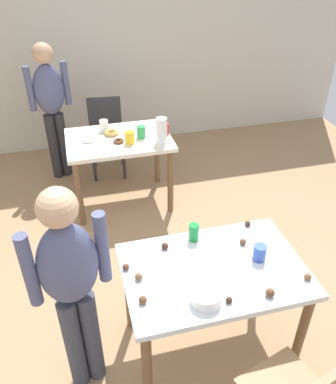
% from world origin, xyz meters
% --- Properties ---
extents(ground_plane, '(6.40, 6.40, 0.00)m').
position_xyz_m(ground_plane, '(0.00, 0.00, 0.00)').
color(ground_plane, '#9E7A56').
extents(wall_back, '(6.40, 0.10, 2.60)m').
position_xyz_m(wall_back, '(0.00, 3.20, 1.30)').
color(wall_back, beige).
rests_on(wall_back, ground_plane).
extents(dining_table_near, '(1.10, 0.74, 0.75)m').
position_xyz_m(dining_table_near, '(0.12, -0.22, 0.64)').
color(dining_table_near, silver).
rests_on(dining_table_near, ground_plane).
extents(dining_table_far, '(1.02, 0.72, 0.75)m').
position_xyz_m(dining_table_far, '(-0.17, 1.69, 0.63)').
color(dining_table_far, silver).
rests_on(dining_table_far, ground_plane).
extents(chair_far_table, '(0.43, 0.43, 0.87)m').
position_xyz_m(chair_far_table, '(-0.23, 2.41, 0.50)').
color(chair_far_table, '#2D2D33').
rests_on(chair_far_table, ground_plane).
extents(person_girl_near, '(0.45, 0.26, 1.48)m').
position_xyz_m(person_girl_near, '(-0.71, -0.25, 0.88)').
color(person_girl_near, '#383D4C').
rests_on(person_girl_near, ground_plane).
extents(person_adult_far, '(0.45, 0.27, 1.53)m').
position_xyz_m(person_adult_far, '(-0.78, 2.41, 0.92)').
color(person_adult_far, '#28282D').
rests_on(person_adult_far, ground_plane).
extents(mixing_bowl, '(0.17, 0.17, 0.07)m').
position_xyz_m(mixing_bowl, '(-0.01, -0.45, 0.79)').
color(mixing_bowl, white).
rests_on(mixing_bowl, dining_table_near).
extents(soda_can, '(0.07, 0.07, 0.12)m').
position_xyz_m(soda_can, '(0.08, 0.06, 0.81)').
color(soda_can, '#198438').
rests_on(soda_can, dining_table_near).
extents(fork_near, '(0.17, 0.02, 0.01)m').
position_xyz_m(fork_near, '(0.12, -0.13, 0.75)').
color(fork_near, silver).
rests_on(fork_near, dining_table_near).
extents(cup_near_0, '(0.08, 0.08, 0.11)m').
position_xyz_m(cup_near_0, '(0.41, -0.21, 0.80)').
color(cup_near_0, '#3351B2').
rests_on(cup_near_0, dining_table_near).
extents(cake_ball_0, '(0.04, 0.04, 0.04)m').
position_xyz_m(cake_ball_0, '(0.62, -0.44, 0.77)').
color(cake_ball_0, brown).
rests_on(cake_ball_0, dining_table_near).
extents(cake_ball_1, '(0.04, 0.04, 0.04)m').
position_xyz_m(cake_ball_1, '(0.11, -0.49, 0.77)').
color(cake_ball_1, '#3D2319').
rests_on(cake_ball_1, dining_table_near).
extents(cake_ball_2, '(0.05, 0.05, 0.05)m').
position_xyz_m(cake_ball_2, '(-0.34, -0.20, 0.77)').
color(cake_ball_2, brown).
rests_on(cake_ball_2, dining_table_near).
extents(cake_ball_3, '(0.04, 0.04, 0.04)m').
position_xyz_m(cake_ball_3, '(0.37, -0.06, 0.77)').
color(cake_ball_3, brown).
rests_on(cake_ball_3, dining_table_near).
extents(cake_ball_4, '(0.05, 0.05, 0.05)m').
position_xyz_m(cake_ball_4, '(-0.13, 0.02, 0.77)').
color(cake_ball_4, '#3D2319').
rests_on(cake_ball_4, dining_table_near).
extents(cake_ball_5, '(0.05, 0.05, 0.05)m').
position_xyz_m(cake_ball_5, '(-0.35, -0.37, 0.77)').
color(cake_ball_5, brown).
rests_on(cake_ball_5, dining_table_near).
extents(cake_ball_6, '(0.04, 0.04, 0.04)m').
position_xyz_m(cake_ball_6, '(0.48, 0.11, 0.77)').
color(cake_ball_6, '#3D2319').
rests_on(cake_ball_6, dining_table_near).
extents(cake_ball_7, '(0.05, 0.05, 0.05)m').
position_xyz_m(cake_ball_7, '(0.35, -0.50, 0.78)').
color(cake_ball_7, brown).
rests_on(cake_ball_7, dining_table_near).
extents(cake_ball_8, '(0.04, 0.04, 0.04)m').
position_xyz_m(cake_ball_8, '(-0.40, -0.09, 0.77)').
color(cake_ball_8, brown).
rests_on(cake_ball_8, dining_table_near).
extents(pitcher_far, '(0.11, 0.11, 0.25)m').
position_xyz_m(pitcher_far, '(0.21, 1.50, 0.87)').
color(pitcher_far, white).
rests_on(pitcher_far, dining_table_far).
extents(cup_far_0, '(0.08, 0.08, 0.12)m').
position_xyz_m(cup_far_0, '(0.05, 1.65, 0.81)').
color(cup_far_0, green).
rests_on(cup_far_0, dining_table_far).
extents(cup_far_1, '(0.09, 0.09, 0.11)m').
position_xyz_m(cup_far_1, '(-0.29, 1.89, 0.81)').
color(cup_far_1, white).
rests_on(cup_far_1, dining_table_far).
extents(cup_far_2, '(0.09, 0.09, 0.12)m').
position_xyz_m(cup_far_2, '(-0.09, 1.55, 0.81)').
color(cup_far_2, yellow).
rests_on(cup_far_2, dining_table_far).
extents(cup_far_3, '(0.07, 0.07, 0.11)m').
position_xyz_m(cup_far_3, '(0.29, 1.66, 0.80)').
color(cup_far_3, red).
rests_on(cup_far_3, dining_table_far).
extents(donut_far_0, '(0.10, 0.10, 0.03)m').
position_xyz_m(donut_far_0, '(-0.47, 1.68, 0.77)').
color(donut_far_0, white).
rests_on(donut_far_0, dining_table_far).
extents(donut_far_1, '(0.10, 0.10, 0.03)m').
position_xyz_m(donut_far_1, '(-0.19, 1.60, 0.77)').
color(donut_far_1, brown).
rests_on(donut_far_1, dining_table_far).
extents(donut_far_2, '(0.14, 0.14, 0.04)m').
position_xyz_m(donut_far_2, '(-0.23, 1.79, 0.77)').
color(donut_far_2, gold).
rests_on(donut_far_2, dining_table_far).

